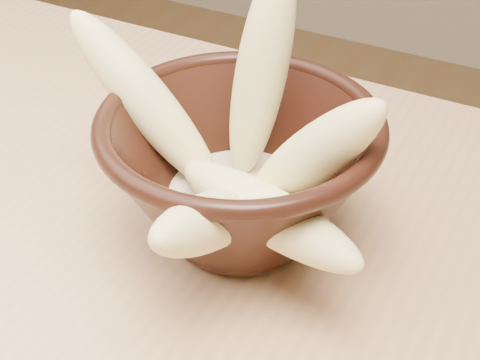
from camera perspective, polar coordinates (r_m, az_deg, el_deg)
bowl at (r=0.42m, az=-0.00°, el=0.90°), size 0.18×0.18×0.10m
milk_puddle at (r=0.44m, az=-0.00°, el=-1.62°), size 0.10×0.10×0.01m
banana_upright at (r=0.42m, az=1.84°, el=9.22°), size 0.05×0.07×0.15m
banana_left at (r=0.44m, az=-8.07°, el=6.69°), size 0.13×0.04×0.12m
banana_right at (r=0.39m, az=6.19°, el=2.03°), size 0.10×0.04×0.12m
banana_across at (r=0.39m, az=2.16°, el=-2.82°), size 0.15×0.07×0.04m
banana_front at (r=0.37m, az=-2.45°, el=-3.48°), size 0.04×0.13×0.09m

